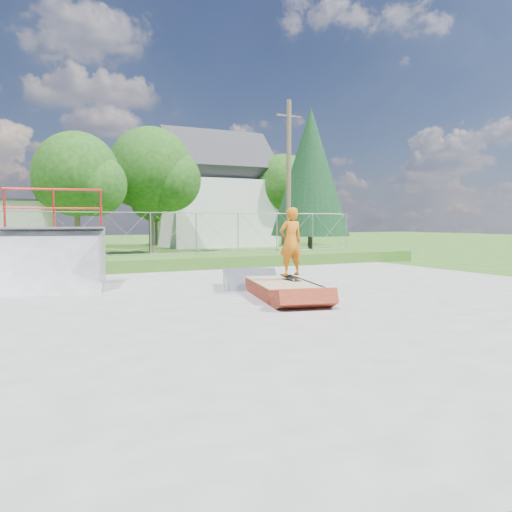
% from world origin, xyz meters
% --- Properties ---
extents(ground, '(120.00, 120.00, 0.00)m').
position_xyz_m(ground, '(0.00, 0.00, 0.00)').
color(ground, '#2D5919').
rests_on(ground, ground).
extents(concrete_pad, '(20.00, 16.00, 0.04)m').
position_xyz_m(concrete_pad, '(0.00, 0.00, 0.02)').
color(concrete_pad, gray).
rests_on(concrete_pad, ground).
extents(grass_berm, '(24.00, 3.00, 0.50)m').
position_xyz_m(grass_berm, '(0.00, 9.50, 0.25)').
color(grass_berm, '#2D5919').
rests_on(grass_berm, ground).
extents(grind_box, '(1.91, 2.95, 0.40)m').
position_xyz_m(grind_box, '(0.82, 0.85, 0.20)').
color(grind_box, maroon).
rests_on(grind_box, concrete_pad).
extents(quarter_pipe, '(3.34, 3.01, 2.88)m').
position_xyz_m(quarter_pipe, '(-4.35, 4.67, 1.44)').
color(quarter_pipe, '#96999E').
rests_on(quarter_pipe, concrete_pad).
extents(flat_bank_ramp, '(2.02, 2.08, 0.48)m').
position_xyz_m(flat_bank_ramp, '(0.85, 2.61, 0.24)').
color(flat_bank_ramp, '#96999E').
rests_on(flat_bank_ramp, concrete_pad).
extents(skateboard, '(0.24, 0.80, 0.13)m').
position_xyz_m(skateboard, '(1.18, 1.00, 0.45)').
color(skateboard, black).
rests_on(skateboard, grind_box).
extents(skater, '(0.65, 0.44, 1.75)m').
position_xyz_m(skater, '(1.18, 1.00, 1.32)').
color(skater, '#C46711').
rests_on(skater, grind_box).
extents(chain_link_fence, '(20.00, 0.06, 1.80)m').
position_xyz_m(chain_link_fence, '(0.00, 10.50, 1.40)').
color(chain_link_fence, gray).
rests_on(chain_link_fence, grass_berm).
extents(gable_house, '(8.40, 6.08, 8.94)m').
position_xyz_m(gable_house, '(9.00, 26.00, 3.84)').
color(gable_house, silver).
rests_on(gable_house, ground).
extents(utility_pole, '(0.24, 0.24, 8.00)m').
position_xyz_m(utility_pole, '(7.50, 12.00, 4.00)').
color(utility_pole, brown).
rests_on(utility_pole, ground).
extents(tree_left_near, '(4.76, 4.48, 6.65)m').
position_xyz_m(tree_left_near, '(-1.75, 17.83, 4.24)').
color(tree_left_near, brown).
rests_on(tree_left_near, ground).
extents(tree_center, '(5.44, 5.12, 7.60)m').
position_xyz_m(tree_center, '(2.78, 19.81, 4.85)').
color(tree_center, brown).
rests_on(tree_center, ground).
extents(tree_right_far, '(5.10, 4.80, 7.12)m').
position_xyz_m(tree_right_far, '(14.27, 23.82, 4.54)').
color(tree_right_far, brown).
rests_on(tree_right_far, ground).
extents(tree_back_mid, '(4.08, 3.84, 5.70)m').
position_xyz_m(tree_back_mid, '(5.21, 27.86, 3.63)').
color(tree_back_mid, brown).
rests_on(tree_back_mid, ground).
extents(conifer_tree, '(5.04, 5.04, 9.10)m').
position_xyz_m(conifer_tree, '(12.00, 17.00, 5.05)').
color(conifer_tree, brown).
rests_on(conifer_tree, ground).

